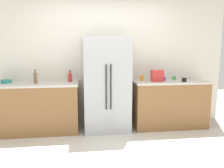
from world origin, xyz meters
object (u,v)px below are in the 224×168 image
at_px(cup_b, 174,78).
at_px(toaster, 157,76).
at_px(bottle_a, 35,78).
at_px(cup_d, 142,78).
at_px(cup_a, 164,79).
at_px(cup_c, 184,80).
at_px(bowl_a, 6,81).
at_px(bottle_b, 70,77).
at_px(refrigerator, 107,84).

bearing_deg(cup_b, toaster, -157.11).
distance_m(bottle_a, cup_d, 2.00).
bearing_deg(cup_a, bottle_a, -178.71).
distance_m(toaster, cup_c, 0.51).
relative_size(bottle_a, cup_d, 2.45).
bearing_deg(bowl_a, bottle_a, -11.82).
bearing_deg(bottle_b, bottle_a, -169.56).
xyz_separation_m(bottle_a, cup_b, (2.67, 0.13, -0.06)).
bearing_deg(bottle_b, cup_a, -1.79).
height_order(bottle_b, cup_a, bottle_b).
relative_size(cup_d, bowl_a, 0.53).
bearing_deg(cup_a, bowl_a, 178.87).
bearing_deg(refrigerator, cup_d, 10.88).
bearing_deg(cup_c, bowl_a, 175.33).
distance_m(bottle_b, cup_a, 1.82).
xyz_separation_m(refrigerator, toaster, (0.96, -0.03, 0.15)).
xyz_separation_m(refrigerator, cup_b, (1.38, 0.14, 0.08)).
xyz_separation_m(cup_a, cup_c, (0.32, -0.21, -0.00)).
xyz_separation_m(cup_c, bowl_a, (-3.29, 0.27, -0.01)).
bearing_deg(bottle_b, bowl_a, 179.90).
bearing_deg(toaster, cup_d, 146.00).
xyz_separation_m(refrigerator, cup_c, (1.46, -0.15, 0.08)).
bearing_deg(refrigerator, cup_b, 5.87).
height_order(bottle_a, cup_c, bottle_a).
distance_m(bottle_a, bottle_b, 0.61).
relative_size(refrigerator, toaster, 7.98).
height_order(cup_a, cup_b, cup_a).
relative_size(cup_c, cup_d, 0.87).
height_order(bottle_a, cup_d, bottle_a).
relative_size(bottle_a, cup_c, 2.82).
bearing_deg(cup_b, cup_a, -162.32).
bearing_deg(bottle_a, cup_a, 1.29).
bearing_deg(cup_c, refrigerator, 174.29).
distance_m(cup_c, cup_d, 0.80).
distance_m(bottle_b, cup_b, 2.06).
bearing_deg(toaster, cup_a, 29.65).
xyz_separation_m(bottle_b, cup_d, (1.39, 0.02, -0.03)).
height_order(toaster, cup_a, toaster).
height_order(cup_a, cup_c, cup_a).
bearing_deg(toaster, bottle_a, 178.89).
height_order(bottle_a, bowl_a, bottle_a).
bearing_deg(cup_b, bottle_b, -179.41).
bearing_deg(cup_a, cup_b, 17.68).
xyz_separation_m(cup_b, cup_c, (0.08, -0.29, 0.00)).
bearing_deg(bottle_a, cup_d, 3.65).
bearing_deg(bottle_a, refrigerator, -0.41).
xyz_separation_m(cup_b, bowl_a, (-3.21, -0.02, -0.01)).
bearing_deg(bottle_a, bowl_a, 168.18).
distance_m(cup_d, bowl_a, 2.54).
bearing_deg(bottle_b, cup_b, 0.59).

